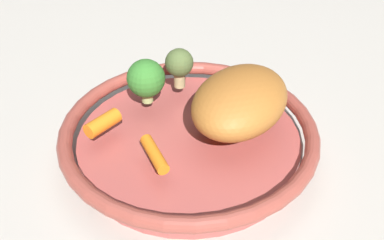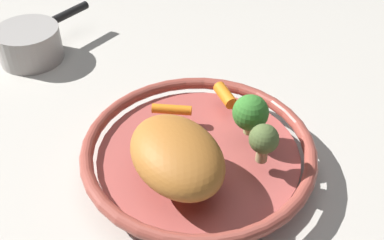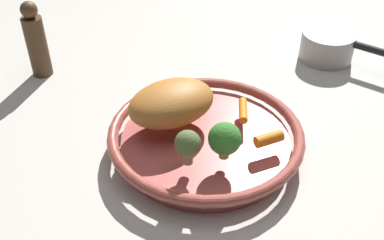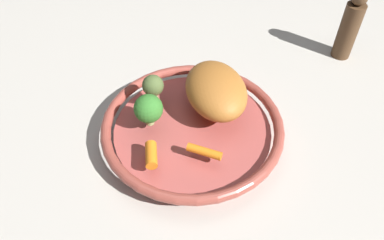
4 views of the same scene
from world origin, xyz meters
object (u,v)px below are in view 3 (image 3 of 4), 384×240
Objects in this scene: baby_carrot_back at (243,110)px; broccoli_floret_edge at (188,144)px; baby_carrot_right at (269,139)px; serving_bowl at (206,138)px; saucepan at (328,46)px; broccoli_floret_small at (225,139)px; roast_chicken_piece at (172,103)px; pepper_mill at (36,42)px.

broccoli_floret_edge is (-0.11, 0.11, 0.03)m from baby_carrot_back.
serving_bowl is at bearing 59.88° from baby_carrot_right.
serving_bowl is 1.96× the size of saucepan.
baby_carrot_right is at bearing -75.11° from broccoli_floret_small.
roast_chicken_piece reaches higher than broccoli_floret_edge.
roast_chicken_piece is at bearing 56.32° from serving_bowl.
broccoli_floret_small is at bearing 104.89° from baby_carrot_right.
pepper_mill is 0.64m from saucepan.
roast_chicken_piece reaches higher than baby_carrot_back.
broccoli_floret_edge is at bearing 152.19° from serving_bowl.
broccoli_floret_edge is at bearing 134.28° from baby_carrot_back.
roast_chicken_piece is 2.48× the size of broccoli_floret_small.
baby_carrot_right is (-0.08, -0.02, 0.00)m from baby_carrot_back.
roast_chicken_piece is 0.90× the size of saucepan.
baby_carrot_right is at bearing -131.79° from pepper_mill.
saucepan is at bearing -92.54° from pepper_mill.
roast_chicken_piece is at bearing 122.15° from saucepan.
baby_carrot_back is 0.09m from baby_carrot_right.
baby_carrot_back is 0.16m from broccoli_floret_edge.
saucepan is (0.24, -0.38, -0.05)m from roast_chicken_piece.
broccoli_floret_small reaches higher than baby_carrot_back.
pepper_mill is at bearing 87.46° from saucepan.
roast_chicken_piece is 0.17m from baby_carrot_right.
baby_carrot_right is 0.81× the size of broccoli_floret_edge.
broccoli_floret_small is (-0.11, -0.07, 0.00)m from roast_chicken_piece.
serving_bowl is 5.71× the size of broccoli_floret_edge.
saucepan is at bearing -46.29° from broccoli_floret_edge.
pepper_mill reaches higher than serving_bowl.
serving_bowl is at bearing -123.68° from roast_chicken_piece.
pepper_mill is at bearing 43.46° from roast_chicken_piece.
roast_chicken_piece is at bearing 5.59° from broccoli_floret_edge.
roast_chicken_piece is 0.13m from baby_carrot_back.
baby_carrot_back reaches higher than serving_bowl.
baby_carrot_back is at bearing -125.81° from pepper_mill.
broccoli_floret_edge is 0.52m from saucepan.
baby_carrot_right is 0.41m from saucepan.
baby_carrot_right reaches higher than serving_bowl.
broccoli_floret_edge is (-0.11, -0.01, 0.00)m from roast_chicken_piece.
roast_chicken_piece reaches higher than broccoli_floret_small.
serving_bowl is 0.11m from broccoli_floret_edge.
broccoli_floret_edge is at bearing 133.71° from saucepan.
baby_carrot_right is at bearing 144.29° from saucepan.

